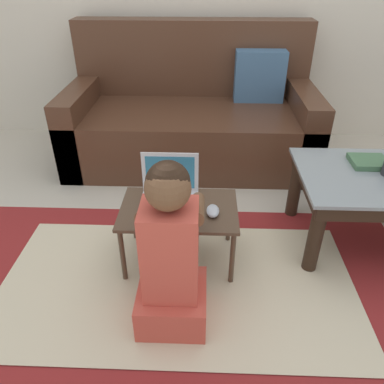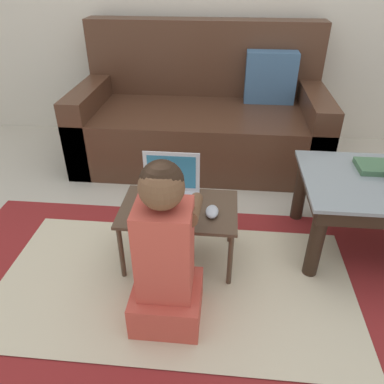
% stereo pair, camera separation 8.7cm
% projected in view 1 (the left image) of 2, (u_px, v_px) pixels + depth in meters
% --- Properties ---
extents(ground_plane, '(16.00, 16.00, 0.00)m').
position_uv_depth(ground_plane, '(203.00, 273.00, 1.85)').
color(ground_plane, beige).
extents(area_rug, '(2.32, 1.22, 0.01)m').
position_uv_depth(area_rug, '(178.00, 285.00, 1.78)').
color(area_rug, maroon).
rests_on(area_rug, ground_plane).
extents(couch, '(1.75, 0.89, 0.94)m').
position_uv_depth(couch, '(193.00, 117.00, 2.79)').
color(couch, '#4C2D1E').
rests_on(couch, ground_plane).
extents(laptop_desk, '(0.55, 0.36, 0.32)m').
position_uv_depth(laptop_desk, '(179.00, 214.00, 1.78)').
color(laptop_desk, '#4C3828').
rests_on(laptop_desk, ground_plane).
extents(laptop, '(0.27, 0.22, 0.23)m').
position_uv_depth(laptop, '(170.00, 196.00, 1.78)').
color(laptop, silver).
rests_on(laptop, laptop_desk).
extents(computer_mouse, '(0.06, 0.10, 0.03)m').
position_uv_depth(computer_mouse, '(213.00, 211.00, 1.71)').
color(computer_mouse, '#B2B7C1').
rests_on(computer_mouse, laptop_desk).
extents(person_seated, '(0.28, 0.43, 0.75)m').
position_uv_depth(person_seated, '(171.00, 257.00, 1.45)').
color(person_seated, '#CC4C3D').
rests_on(person_seated, ground_plane).
extents(book_on_table, '(0.18, 0.16, 0.03)m').
position_uv_depth(book_on_table, '(369.00, 162.00, 1.92)').
color(book_on_table, '#47704C').
rests_on(book_on_table, coffee_table).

